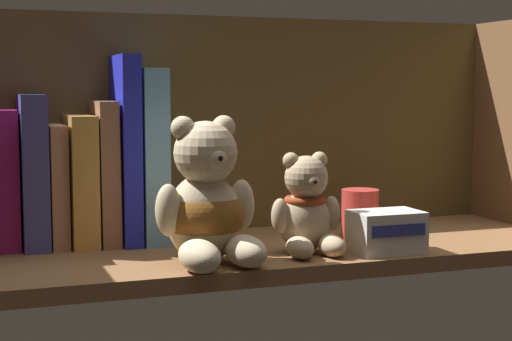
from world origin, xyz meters
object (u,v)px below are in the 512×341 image
(book_6, at_px, (79,179))
(pillar_candle, at_px, (360,214))
(book_8, at_px, (123,149))
(small_product_box, at_px, (386,232))
(book_5, at_px, (56,185))
(book_7, at_px, (103,171))
(book_9, at_px, (146,155))
(book_4, at_px, (32,171))
(book_3, at_px, (7,179))
(teddy_bear_smaller, at_px, (307,210))
(teddy_bear_larger, at_px, (206,206))

(book_6, distance_m, pillar_candle, 0.38)
(book_8, bearing_deg, small_product_box, -33.74)
(book_8, bearing_deg, book_5, 180.00)
(book_7, height_order, small_product_box, book_7)
(book_8, relative_size, book_9, 1.08)
(book_4, xyz_separation_m, small_product_box, (0.41, -0.20, -0.07))
(pillar_candle, bearing_deg, book_6, 165.36)
(book_9, height_order, small_product_box, book_9)
(book_3, bearing_deg, pillar_candle, -11.79)
(book_6, height_order, teddy_bear_smaller, book_6)
(book_3, distance_m, book_9, 0.18)
(book_8, distance_m, teddy_bear_smaller, 0.27)
(book_5, bearing_deg, teddy_bear_smaller, -30.08)
(book_3, xyz_separation_m, book_8, (0.15, -0.00, 0.04))
(book_3, relative_size, pillar_candle, 2.66)
(book_6, distance_m, teddy_bear_smaller, 0.31)
(teddy_bear_smaller, bearing_deg, book_9, 135.03)
(teddy_bear_larger, distance_m, small_product_box, 0.23)
(book_4, relative_size, book_7, 1.04)
(teddy_bear_larger, bearing_deg, teddy_bear_smaller, 5.57)
(book_6, bearing_deg, pillar_candle, -14.64)
(book_5, xyz_separation_m, teddy_bear_larger, (0.15, -0.18, -0.01))
(book_5, bearing_deg, book_8, -0.00)
(book_7, height_order, teddy_bear_smaller, book_7)
(book_5, distance_m, book_9, 0.13)
(book_9, distance_m, teddy_bear_larger, 0.19)
(book_7, xyz_separation_m, book_9, (0.06, 0.00, 0.02))
(book_3, height_order, book_6, book_3)
(book_5, relative_size, small_product_box, 1.83)
(book_5, xyz_separation_m, book_9, (0.12, 0.00, 0.04))
(book_8, xyz_separation_m, teddy_bear_smaller, (0.20, -0.17, -0.07))
(book_4, bearing_deg, pillar_candle, -12.65)
(book_7, bearing_deg, pillar_candle, -15.95)
(book_4, relative_size, book_9, 0.85)
(book_8, bearing_deg, teddy_bear_smaller, -40.04)
(book_6, relative_size, pillar_candle, 2.54)
(book_9, relative_size, teddy_bear_larger, 1.33)
(teddy_bear_larger, height_order, pillar_candle, teddy_bear_larger)
(book_3, bearing_deg, book_6, 0.00)
(book_9, height_order, pillar_candle, book_9)
(book_5, distance_m, teddy_bear_smaller, 0.33)
(teddy_bear_smaller, bearing_deg, book_6, 147.08)
(book_4, bearing_deg, teddy_bear_larger, -44.42)
(book_3, relative_size, book_5, 1.13)
(book_6, bearing_deg, teddy_bear_larger, -55.57)
(book_4, height_order, book_9, book_9)
(teddy_bear_smaller, bearing_deg, book_5, 149.92)
(book_7, height_order, book_9, book_9)
(book_9, bearing_deg, book_3, 180.00)
(pillar_candle, bearing_deg, teddy_bear_smaller, -147.46)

